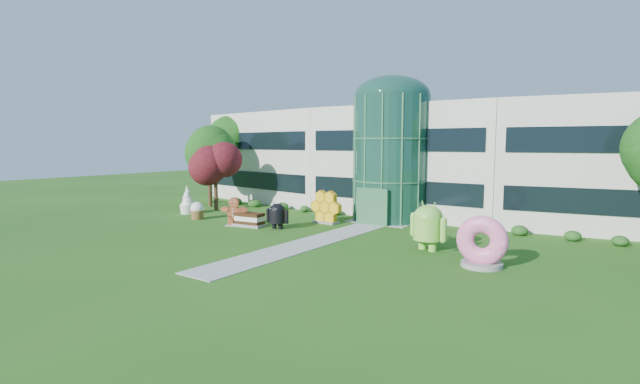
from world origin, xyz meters
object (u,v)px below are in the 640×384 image
Objects in this scene: donut at (482,241)px; android_black at (277,214)px; gingerbread at (234,211)px; android_green at (428,224)px.

android_black is at bearing 166.34° from donut.
donut is at bearing -27.03° from gingerbread.
donut reaches higher than gingerbread.
android_green is at bearing -9.38° from android_black.
donut reaches higher than android_black.
android_green is 11.46m from android_black.
donut is 1.12× the size of gingerbread.
android_green reaches higher than donut.
android_black is (-11.45, 0.11, -0.46)m from android_green.
donut is (15.08, -2.00, 0.23)m from android_black.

